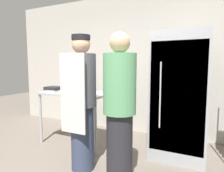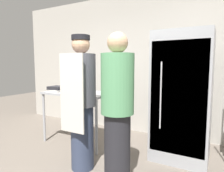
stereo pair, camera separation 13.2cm
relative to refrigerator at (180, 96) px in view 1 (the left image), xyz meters
name	(u,v)px [view 1 (the left image)]	position (x,y,z in m)	size (l,w,h in m)	color
back_wall	(143,64)	(-0.85, 0.88, 0.48)	(6.40, 0.12, 2.82)	#B7B2A8
refrigerator	(180,96)	(0.00, 0.00, 0.00)	(0.79, 0.69, 1.86)	#9EA0A5
prep_counter	(76,98)	(-1.72, -0.22, -0.12)	(1.21, 0.66, 0.91)	#9EA0A5
donut_box	(74,90)	(-1.69, -0.31, 0.03)	(0.25, 0.24, 0.28)	white
blender_pitcher	(74,84)	(-1.91, 0.00, 0.11)	(0.12, 0.12, 0.28)	black
binder_stack	(54,89)	(-2.07, -0.37, 0.03)	(0.28, 0.26, 0.10)	silver
person_baker	(82,101)	(-1.10, -0.94, -0.01)	(0.37, 0.39, 1.77)	#333D56
person_customer	(120,109)	(-0.51, -1.04, -0.04)	(0.37, 0.37, 1.75)	#232328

